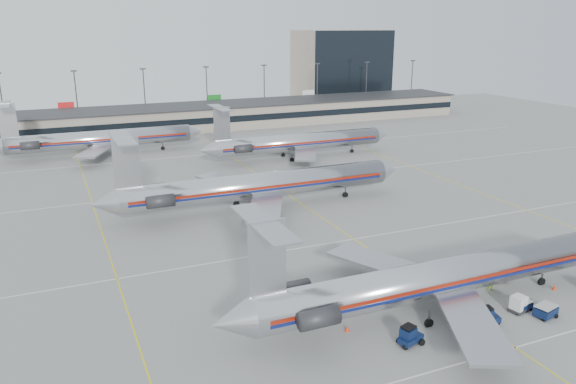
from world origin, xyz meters
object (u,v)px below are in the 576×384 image
uld_container (518,304)px  belt_loader (492,276)px  jet_foreground (433,279)px  jet_second_row (254,186)px  tug_center (486,317)px

uld_container → belt_loader: 6.68m
jet_foreground → jet_second_row: (-4.86, 36.56, 0.25)m
jet_second_row → tug_center: bearing=-78.9°
jet_foreground → tug_center: bearing=-53.3°
jet_foreground → tug_center: (3.13, -4.19, -2.63)m
tug_center → uld_container: tug_center is taller
jet_second_row → uld_container: (12.58, -40.09, -2.87)m
jet_foreground → jet_second_row: 36.88m
jet_foreground → belt_loader: 10.91m
jet_second_row → belt_loader: bearing=-66.1°
jet_foreground → uld_container: bearing=-24.6°
tug_center → belt_loader: bearing=55.2°
jet_foreground → jet_second_row: bearing=97.6°
tug_center → belt_loader: 9.85m
tug_center → belt_loader: belt_loader is taller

